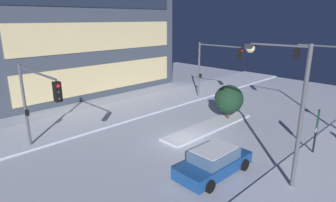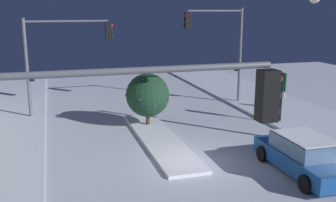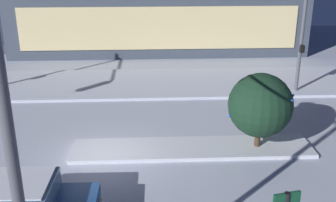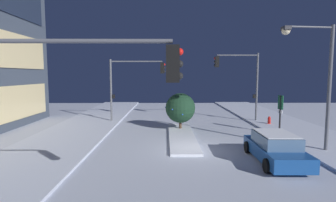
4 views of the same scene
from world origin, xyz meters
name	(u,v)px [view 3 (image 3 of 4)]	position (x,y,z in m)	size (l,w,h in m)	color
ground	(104,160)	(0.00, 0.00, 0.00)	(52.00, 52.00, 0.00)	silver
curb_strip_far	(119,84)	(0.00, 8.58, 0.07)	(52.00, 5.20, 0.14)	silver
median_strip	(192,148)	(3.24, 0.59, 0.07)	(9.00, 1.80, 0.14)	silver
traffic_light_corner_far_right	(321,22)	(9.35, 4.77, 4.05)	(0.32, 5.13, 5.82)	#565960
street_lamp_arched	(17,102)	(-0.58, -6.54, 4.70)	(0.68, 3.03, 7.13)	#565960
decorated_tree_median	(260,105)	(5.70, 0.56, 1.77)	(2.37, 2.42, 2.96)	#473323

